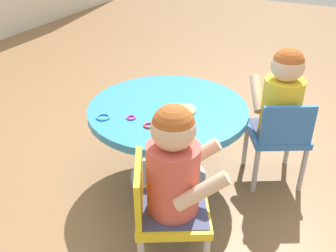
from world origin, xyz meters
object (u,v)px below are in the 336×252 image
child_chair_left (164,210)px  craft_scissors (176,132)px  seated_child_right (283,95)px  rolling_pin (171,122)px  craft_table (168,126)px  seated_child_left (174,165)px  child_chair_right (279,135)px

child_chair_left → craft_scissors: size_ratio=3.76×
child_chair_left → seated_child_right: (0.84, -0.28, 0.23)m
rolling_pin → craft_scissors: bearing=-134.0°
rolling_pin → craft_table: bearing=30.4°
craft_scissors → seated_child_right: bearing=-36.6°
child_chair_left → seated_child_left: (0.02, -0.04, 0.23)m
seated_child_left → seated_child_right: same height
craft_table → craft_scissors: craft_scissors is taller
child_chair_right → rolling_pin: bearing=134.0°
seated_child_right → craft_scissors: bearing=143.4°
child_chair_right → rolling_pin: child_chair_right is taller
child_chair_right → child_chair_left: bearing=159.8°
seated_child_left → craft_table: bearing=28.5°
child_chair_right → craft_scissors: bearing=140.0°
craft_table → child_chair_right: (0.25, -0.55, -0.05)m
craft_table → seated_child_right: bearing=-61.4°
craft_table → child_chair_left: (-0.55, -0.25, -0.05)m
rolling_pin → child_chair_right: bearing=-46.0°
seated_child_right → craft_scissors: 0.64m
craft_scissors → seated_child_left: bearing=-155.9°
child_chair_right → craft_scissors: child_chair_right is taller
seated_child_right → rolling_pin: 0.63m
child_chair_right → seated_child_right: (0.04, 0.02, 0.23)m
seated_child_right → child_chair_left: bearing=161.7°
craft_table → seated_child_left: seated_child_left is taller
seated_child_left → craft_scissors: seated_child_left is taller
craft_table → rolling_pin: (-0.18, -0.10, 0.14)m
child_chair_left → craft_scissors: bearing=17.5°
seated_child_left → child_chair_right: (0.78, -0.26, -0.23)m
craft_table → seated_child_right: seated_child_right is taller
child_chair_left → craft_scissors: child_chair_left is taller
craft_table → rolling_pin: 0.25m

